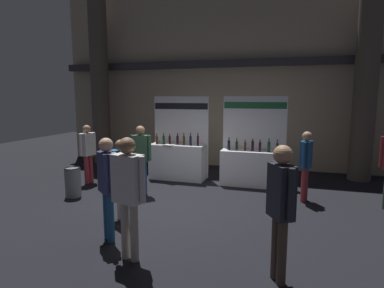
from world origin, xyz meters
name	(u,v)px	position (x,y,z in m)	size (l,w,h in m)	color
ground_plane	(179,206)	(0.00, 0.00, 0.00)	(24.00, 24.00, 0.00)	black
hall_colonnade	(221,75)	(0.00, 4.32, 3.13)	(11.79, 1.26, 6.35)	tan
exhibitor_booth_0	(178,158)	(-0.82, 2.24, 0.62)	(1.69, 0.74, 2.42)	white
exhibitor_booth_1	(252,164)	(1.35, 2.20, 0.60)	(1.75, 0.66, 2.43)	white
trash_bin	(73,182)	(-2.68, -0.14, 0.36)	(0.37, 0.37, 0.72)	slate
visitor_0	(141,154)	(-1.20, 0.56, 1.01)	(0.53, 0.26, 1.71)	navy
visitor_1	(281,202)	(2.22, -2.40, 1.09)	(0.38, 0.47, 1.82)	#47382D
visitor_2	(107,180)	(-0.56, -1.99, 1.05)	(0.45, 0.42, 1.75)	navy
visitor_3	(121,172)	(-0.79, -1.12, 0.96)	(0.55, 0.42, 1.60)	silver
visitor_4	(88,149)	(-3.07, 1.06, 0.98)	(0.31, 0.56, 1.64)	maroon
visitor_5	(306,161)	(2.67, 1.15, 0.95)	(0.30, 0.46, 1.63)	maroon
visitor_7	(128,186)	(0.08, -2.46, 1.13)	(0.59, 0.35, 1.84)	#ADA393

